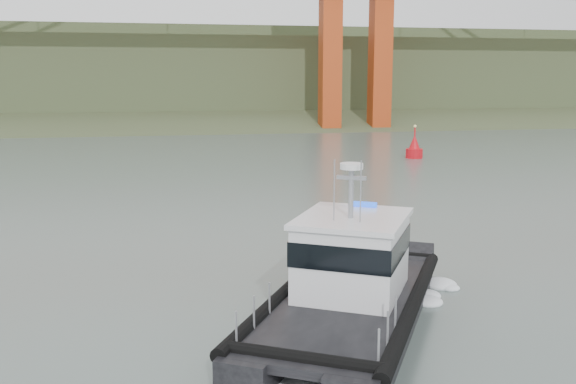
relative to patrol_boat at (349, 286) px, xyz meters
The scene contains 4 objects.
ground 3.35m from the patrol_boat, 46.80° to the left, with size 400.00×400.00×0.00m, color #54635D.
headlands 127.86m from the patrol_boat, 89.07° to the left, with size 500.00×105.36×27.12m.
patrol_boat is the anchor object (origin of this frame).
nav_buoy 46.36m from the patrol_boat, 65.03° to the left, with size 1.72×1.72×3.58m.
Camera 1 is at (-7.97, -21.39, 8.04)m, focal length 40.00 mm.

